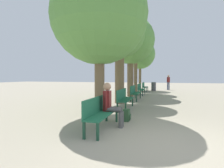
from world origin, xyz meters
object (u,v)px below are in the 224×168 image
Objects in this scene: tree_row_0 at (99,17)px; tree_row_1 at (120,34)px; bench_row_3 at (140,88)px; tree_row_2 at (130,41)px; bench_row_2 at (134,92)px; bench_row_0 at (100,110)px; person_seated at (111,103)px; pedestrian_near at (168,81)px; bench_row_4 at (144,86)px; trash_bin at (154,87)px; tree_row_3 at (136,42)px; tree_row_4 at (140,54)px; backpack at (127,115)px; bench_row_1 at (124,97)px.

tree_row_0 is 1.04× the size of tree_row_1.
bench_row_3 is 3.99m from tree_row_2.
bench_row_2 is 0.31× the size of tree_row_2.
bench_row_0 is at bearing -69.69° from tree_row_0.
person_seated is at bearing -57.36° from tree_row_0.
tree_row_1 is (-0.63, 5.05, 3.41)m from bench_row_0.
pedestrian_near reaches higher than bench_row_0.
trash_bin is (0.86, 1.17, -0.09)m from bench_row_4.
person_seated is 15.98m from pedestrian_near.
tree_row_3 reaches higher than person_seated.
bench_row_4 is 0.30× the size of tree_row_3.
tree_row_0 is at bearing -90.00° from tree_row_4.
person_seated reaches higher than bench_row_3.
backpack is (1.20, -7.43, -4.07)m from tree_row_2.
tree_row_3 reaches higher than trash_bin.
pedestrian_near is (2.17, 15.83, 0.26)m from person_seated.
tree_row_0 is 13.14m from trash_bin.
bench_row_0 is 0.34× the size of tree_row_1.
tree_row_0 reaches higher than tree_row_1.
bench_row_4 is at bearing -66.62° from tree_row_4.
bench_row_1 is 6.57m from bench_row_3.
tree_row_1 reaches higher than person_seated.
bench_row_3 is at bearing 93.73° from backpack.
bench_row_2 is at bearing -96.36° from trash_bin.
pedestrian_near is (1.84, 15.04, 0.78)m from backpack.
pedestrian_near reaches higher than backpack.
bench_row_1 is at bearing 68.19° from tree_row_0.
trash_bin is (0.86, 14.31, -0.09)m from bench_row_0.
tree_row_1 is 5.56m from backpack.
tree_row_1 is (-0.63, -8.10, 3.41)m from bench_row_4.
tree_row_2 is 4.57× the size of person_seated.
bench_row_2 is 5.91m from tree_row_0.
bench_row_3 is 0.31× the size of tree_row_2.
bench_row_1 is at bearing 104.82° from backpack.
tree_row_2 is at bearing 90.00° from tree_row_1.
tree_row_0 reaches higher than backpack.
bench_row_4 is (0.00, 3.29, 0.00)m from bench_row_3.
bench_row_1 is 4.74× the size of backpack.
backpack is 0.43× the size of trash_bin.
tree_row_2 reaches higher than pedestrian_near.
bench_row_2 reaches higher than trash_bin.
bench_row_0 is at bearing -82.86° from tree_row_1.
bench_row_0 is at bearing -93.45° from trash_bin.
bench_row_2 is 2.04× the size of trash_bin.
bench_row_1 is 11.06m from trash_bin.
person_seated is (0.87, -1.36, -3.13)m from tree_row_0.
person_seated is 0.79× the size of pedestrian_near.
pedestrian_near is (3.04, 1.57, -2.98)m from tree_row_4.
tree_row_1 is 11.92m from pedestrian_near.
tree_row_3 reaches higher than bench_row_4.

